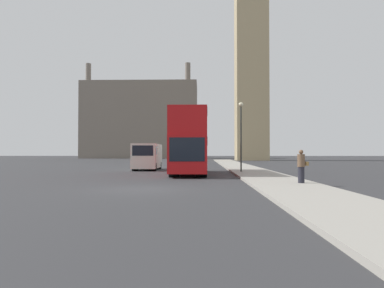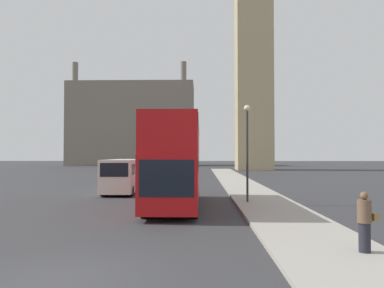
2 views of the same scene
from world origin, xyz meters
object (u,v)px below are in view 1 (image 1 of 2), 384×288
clock_tower (251,18)px  white_van (147,156)px  red_double_decker_bus (190,140)px  pedestrian (301,166)px  street_lamp (241,126)px

clock_tower → white_van: clock_tower is taller
clock_tower → red_double_decker_bus: 55.89m
white_van → pedestrian: white_van is taller
clock_tower → pedestrian: bearing=-95.1°
red_double_decker_bus → white_van: bearing=122.3°
pedestrian → street_lamp: 11.18m
street_lamp → pedestrian: bearing=-80.2°
clock_tower → red_double_decker_bus: size_ratio=5.66×
red_double_decker_bus → white_van: (-4.19, 6.63, -1.27)m
red_double_decker_bus → pedestrian: 11.41m
street_lamp → white_van: bearing=145.4°
clock_tower → pedestrian: (-5.12, -57.64, -28.13)m
clock_tower → street_lamp: 53.83m
white_van → pedestrian: size_ratio=3.49×
red_double_decker_bus → street_lamp: size_ratio=1.85×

